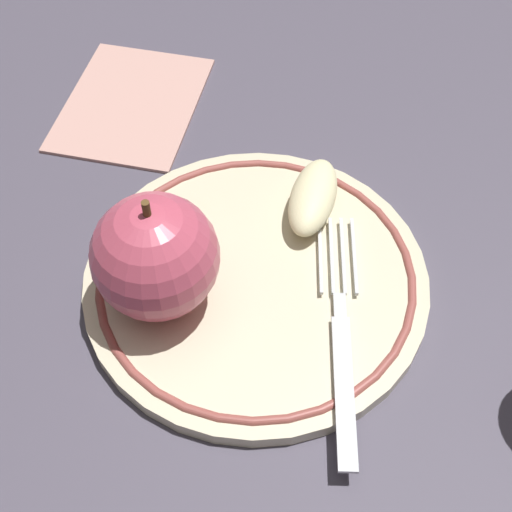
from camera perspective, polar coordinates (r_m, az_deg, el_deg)
The scene contains 6 objects.
ground_plane at distance 0.50m, azimuth -1.44°, elevation -3.14°, with size 2.00×2.00×0.00m, color #494452.
plate at distance 0.50m, azimuth -0.00°, elevation -1.86°, with size 0.24×0.24×0.01m.
apple_red_whole at distance 0.46m, azimuth -8.06°, elevation -0.04°, with size 0.08×0.08×0.09m.
apple_slice_front at distance 0.53m, azimuth 4.58°, elevation 4.75°, with size 0.08×0.03×0.02m, color beige.
fork at distance 0.47m, azimuth 6.85°, elevation -6.48°, with size 0.12×0.17×0.00m.
napkin_folded at distance 0.65m, azimuth -9.93°, elevation 12.01°, with size 0.11×0.15×0.01m, color tan.
Camera 1 is at (0.17, -0.22, 0.42)m, focal length 50.00 mm.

